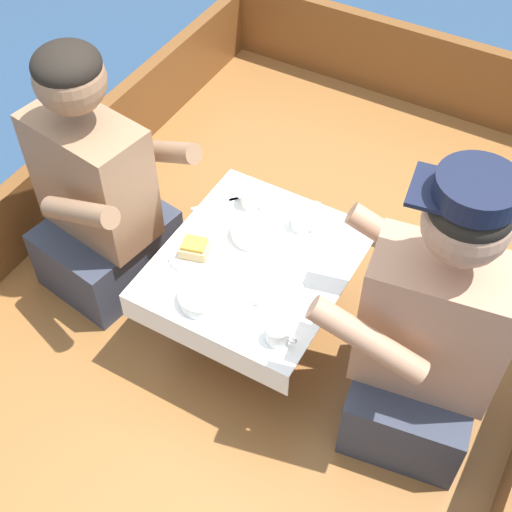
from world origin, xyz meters
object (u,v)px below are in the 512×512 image
at_px(coffee_cup_port, 278,333).
at_px(sandwich, 195,248).
at_px(coffee_cup_center, 251,197).
at_px(person_starboard, 428,337).
at_px(coffee_cup_starboard, 302,220).
at_px(person_port, 97,195).

bearing_deg(coffee_cup_port, sandwich, 157.69).
relative_size(sandwich, coffee_cup_center, 1.10).
distance_m(person_starboard, coffee_cup_center, 0.79).
bearing_deg(person_starboard, coffee_cup_starboard, -35.05).
relative_size(person_port, coffee_cup_center, 10.02).
relative_size(coffee_cup_starboard, coffee_cup_center, 0.99).
xyz_separation_m(person_port, coffee_cup_starboard, (0.66, 0.25, -0.01)).
relative_size(coffee_cup_port, coffee_cup_center, 1.01).
bearing_deg(sandwich, person_starboard, 1.19).
bearing_deg(person_starboard, person_port, -9.42).
bearing_deg(coffee_cup_port, person_starboard, 24.48).
distance_m(coffee_cup_port, coffee_cup_starboard, 0.47).
bearing_deg(person_port, sandwich, 4.90).
bearing_deg(coffee_cup_center, person_port, -150.20).
bearing_deg(coffee_cup_starboard, person_port, -159.06).
height_order(sandwich, coffee_cup_starboard, coffee_cup_starboard).
bearing_deg(coffee_cup_center, coffee_cup_port, -52.24).
height_order(person_starboard, coffee_cup_port, person_starboard).
xyz_separation_m(coffee_cup_port, coffee_cup_starboard, (-0.15, 0.44, 0.00)).
relative_size(sandwich, coffee_cup_starboard, 1.11).
height_order(person_port, sandwich, person_port).
xyz_separation_m(person_port, person_starboard, (1.19, -0.01, 0.02)).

